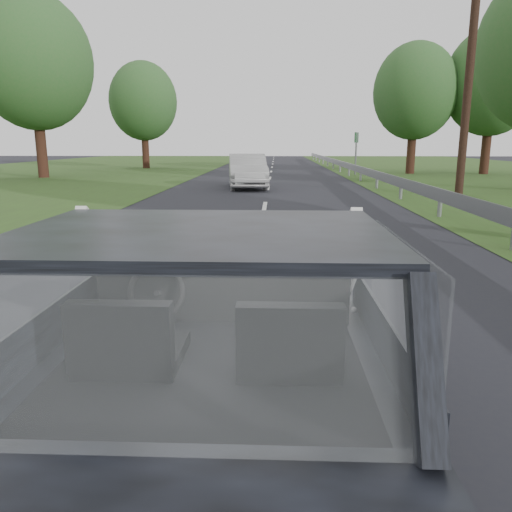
# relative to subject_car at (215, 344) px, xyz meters

# --- Properties ---
(ground) EXTENTS (140.00, 140.00, 0.00)m
(ground) POSITION_rel_subject_car_xyz_m (0.00, 0.00, -0.72)
(ground) COLOR black
(ground) RESTS_ON ground
(subject_car) EXTENTS (1.80, 4.00, 1.45)m
(subject_car) POSITION_rel_subject_car_xyz_m (0.00, 0.00, 0.00)
(subject_car) COLOR black
(subject_car) RESTS_ON ground
(dashboard) EXTENTS (1.58, 0.45, 0.30)m
(dashboard) POSITION_rel_subject_car_xyz_m (0.00, 0.62, 0.12)
(dashboard) COLOR black
(dashboard) RESTS_ON subject_car
(driver_seat) EXTENTS (0.50, 0.72, 0.42)m
(driver_seat) POSITION_rel_subject_car_xyz_m (-0.40, -0.29, 0.16)
(driver_seat) COLOR black
(driver_seat) RESTS_ON subject_car
(passenger_seat) EXTENTS (0.50, 0.72, 0.42)m
(passenger_seat) POSITION_rel_subject_car_xyz_m (0.40, -0.29, 0.16)
(passenger_seat) COLOR black
(passenger_seat) RESTS_ON subject_car
(steering_wheel) EXTENTS (0.36, 0.36, 0.04)m
(steering_wheel) POSITION_rel_subject_car_xyz_m (-0.40, 0.33, 0.20)
(steering_wheel) COLOR black
(steering_wheel) RESTS_ON dashboard
(cat) EXTENTS (0.61, 0.31, 0.26)m
(cat) POSITION_rel_subject_car_xyz_m (0.31, 0.61, 0.36)
(cat) COLOR slate
(cat) RESTS_ON dashboard
(guardrail) EXTENTS (0.05, 90.00, 0.32)m
(guardrail) POSITION_rel_subject_car_xyz_m (4.30, 10.00, -0.15)
(guardrail) COLOR gray
(guardrail) RESTS_ON ground
(other_car) EXTENTS (2.10, 4.35, 1.38)m
(other_car) POSITION_rel_subject_car_xyz_m (-0.85, 18.11, -0.03)
(other_car) COLOR #A7A7A7
(other_car) RESTS_ON ground
(highway_sign) EXTENTS (0.42, 0.94, 2.41)m
(highway_sign) POSITION_rel_subject_car_xyz_m (4.95, 27.21, 0.48)
(highway_sign) COLOR #12421D
(highway_sign) RESTS_ON ground
(utility_pole) EXTENTS (0.32, 0.32, 8.44)m
(utility_pole) POSITION_rel_subject_car_xyz_m (6.69, 15.11, 3.50)
(utility_pole) COLOR #3A231A
(utility_pole) RESTS_ON ground
(tree_2) EXTENTS (5.09, 5.09, 7.32)m
(tree_2) POSITION_rel_subject_car_xyz_m (8.40, 28.26, 2.93)
(tree_2) COLOR #295925
(tree_2) RESTS_ON ground
(tree_3) EXTENTS (6.27, 6.27, 8.09)m
(tree_3) POSITION_rel_subject_car_xyz_m (12.69, 28.04, 3.32)
(tree_3) COLOR #295925
(tree_3) RESTS_ON ground
(tree_5) EXTENTS (7.53, 7.53, 9.01)m
(tree_5) POSITION_rel_subject_car_xyz_m (-12.13, 23.95, 3.78)
(tree_5) COLOR #295925
(tree_5) RESTS_ON ground
(tree_6) EXTENTS (5.90, 5.90, 7.29)m
(tree_6) POSITION_rel_subject_car_xyz_m (-9.24, 34.31, 2.92)
(tree_6) COLOR #295925
(tree_6) RESTS_ON ground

